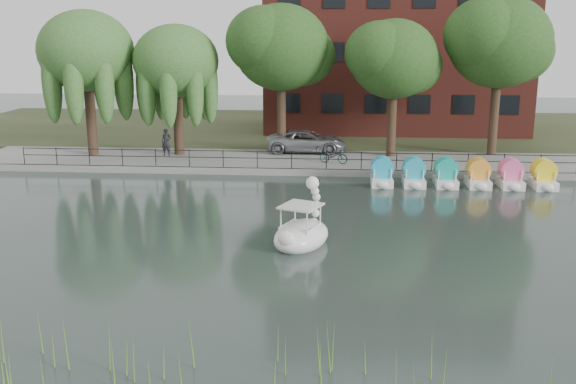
# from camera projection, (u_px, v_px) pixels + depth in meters

# --- Properties ---
(ground_plane) EXTENTS (120.00, 120.00, 0.00)m
(ground_plane) POSITION_uv_depth(u_px,v_px,m) (267.00, 250.00, 24.37)
(ground_plane) COLOR #384641
(promenade) EXTENTS (40.00, 6.00, 0.40)m
(promenade) POSITION_uv_depth(u_px,v_px,m) (295.00, 162.00, 39.79)
(promenade) COLOR gray
(promenade) RESTS_ON ground_plane
(kerb) EXTENTS (40.00, 0.25, 0.40)m
(kerb) POSITION_uv_depth(u_px,v_px,m) (291.00, 172.00, 36.94)
(kerb) COLOR gray
(kerb) RESTS_ON ground_plane
(land_strip) EXTENTS (60.00, 22.00, 0.36)m
(land_strip) POSITION_uv_depth(u_px,v_px,m) (306.00, 129.00, 53.33)
(land_strip) COLOR #47512D
(land_strip) RESTS_ON ground_plane
(railing) EXTENTS (32.00, 0.05, 1.00)m
(railing) POSITION_uv_depth(u_px,v_px,m) (292.00, 155.00, 36.90)
(railing) COLOR black
(railing) RESTS_ON promenade
(apartment_building) EXTENTS (20.00, 10.07, 18.00)m
(apartment_building) POSITION_uv_depth(u_px,v_px,m) (395.00, 14.00, 50.53)
(apartment_building) COLOR #4C1E16
(apartment_building) RESTS_ON land_strip
(willow_left) EXTENTS (5.88, 5.88, 9.01)m
(willow_left) POSITION_uv_depth(u_px,v_px,m) (86.00, 51.00, 39.61)
(willow_left) COLOR #473323
(willow_left) RESTS_ON promenade
(willow_mid) EXTENTS (5.32, 5.32, 8.15)m
(willow_mid) POSITION_uv_depth(u_px,v_px,m) (176.00, 62.00, 39.83)
(willow_mid) COLOR #473323
(willow_mid) RESTS_ON promenade
(broadleaf_center) EXTENTS (6.00, 6.00, 9.25)m
(broadleaf_center) POSITION_uv_depth(u_px,v_px,m) (281.00, 48.00, 40.12)
(broadleaf_center) COLOR #473323
(broadleaf_center) RESTS_ON promenade
(broadleaf_right) EXTENTS (5.40, 5.40, 8.32)m
(broadleaf_right) POSITION_uv_depth(u_px,v_px,m) (394.00, 60.00, 39.28)
(broadleaf_right) COLOR #473323
(broadleaf_right) RESTS_ON promenade
(broadleaf_far) EXTENTS (6.30, 6.30, 9.71)m
(broadleaf_far) POSITION_uv_depth(u_px,v_px,m) (500.00, 43.00, 39.52)
(broadleaf_far) COLOR #473323
(broadleaf_far) RESTS_ON promenade
(minivan) EXTENTS (2.85, 6.01, 1.66)m
(minivan) POSITION_uv_depth(u_px,v_px,m) (307.00, 140.00, 41.72)
(minivan) COLOR gray
(minivan) RESTS_ON promenade
(bicycle) EXTENTS (1.09, 1.82, 1.00)m
(bicycle) POSITION_uv_depth(u_px,v_px,m) (334.00, 155.00, 38.32)
(bicycle) COLOR gray
(bicycle) RESTS_ON promenade
(pedestrian) EXTENTS (0.71, 0.48, 1.98)m
(pedestrian) POSITION_uv_depth(u_px,v_px,m) (166.00, 140.00, 40.45)
(pedestrian) COLOR black
(pedestrian) RESTS_ON promenade
(swan_boat) EXTENTS (2.88, 3.48, 2.53)m
(swan_boat) POSITION_uv_depth(u_px,v_px,m) (302.00, 231.00, 24.97)
(swan_boat) COLOR white
(swan_boat) RESTS_ON ground_plane
(pedal_boat_row) EXTENTS (9.65, 1.70, 1.40)m
(pedal_boat_row) POSITION_uv_depth(u_px,v_px,m) (462.00, 175.00, 34.26)
(pedal_boat_row) COLOR white
(pedal_boat_row) RESTS_ON ground_plane
(reed_bank) EXTENTS (24.00, 2.40, 1.20)m
(reed_bank) POSITION_uv_depth(u_px,v_px,m) (308.00, 364.00, 14.89)
(reed_bank) COLOR #669938
(reed_bank) RESTS_ON ground_plane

